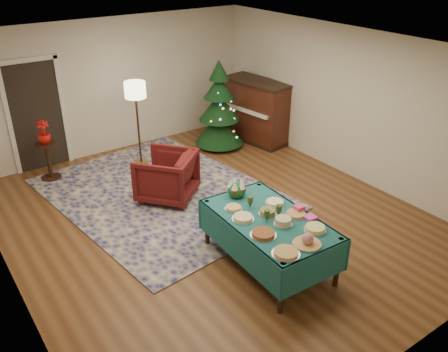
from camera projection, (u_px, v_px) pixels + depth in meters
room_shell at (211, 140)px, 7.02m from camera, size 7.00×7.00×7.00m
doorway at (37, 114)px, 8.85m from camera, size 1.08×0.04×2.16m
rug at (161, 193)px, 8.34m from camera, size 3.67×4.55×0.02m
buffet_table at (269, 228)px, 6.31m from camera, size 1.18×1.92×0.73m
platter_0 at (286, 253)px, 5.53m from camera, size 0.34×0.34×0.05m
platter_1 at (307, 240)px, 5.69m from camera, size 0.35×0.35×0.16m
platter_2 at (315, 229)px, 5.98m from camera, size 0.29×0.29×0.06m
platter_3 at (263, 234)px, 5.88m from camera, size 0.34×0.34×0.05m
platter_4 at (283, 221)px, 6.09m from camera, size 0.24×0.24×0.10m
platter_5 at (296, 214)px, 6.31m from camera, size 0.29×0.29×0.04m
platter_6 at (243, 218)px, 6.21m from camera, size 0.30×0.30×0.05m
platter_7 at (267, 212)px, 6.32m from camera, size 0.24×0.24×0.07m
platter_8 at (275, 202)px, 6.59m from camera, size 0.28×0.28×0.04m
platter_9 at (233, 208)px, 6.45m from camera, size 0.25×0.25×0.04m
goblet_0 at (250, 202)px, 6.45m from camera, size 0.08×0.08×0.17m
goblet_1 at (279, 210)px, 6.25m from camera, size 0.08×0.08×0.17m
goblet_2 at (267, 215)px, 6.14m from camera, size 0.08×0.08×0.17m
napkin_stack at (310, 217)px, 6.23m from camera, size 0.15×0.15×0.04m
gift_box at (299, 209)px, 6.37m from camera, size 0.12×0.12×0.10m
centerpiece at (237, 189)px, 6.72m from camera, size 0.26×0.26×0.30m
armchair at (166, 174)px, 8.02m from camera, size 1.22×1.21×0.92m
floor_lamp at (135, 95)px, 8.87m from camera, size 0.40×0.40×1.65m
side_table at (49, 162)px, 8.72m from camera, size 0.40×0.40×0.72m
potted_plant at (44, 137)px, 8.50m from camera, size 0.24×0.43×0.24m
christmas_tree at (219, 109)px, 9.87m from camera, size 1.35×1.35×1.88m
piano at (256, 111)px, 10.31m from camera, size 0.91×1.62×1.34m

